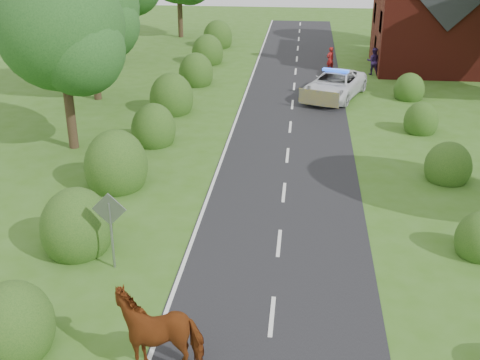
# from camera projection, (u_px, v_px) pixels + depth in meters

# --- Properties ---
(ground) EXTENTS (120.00, 120.00, 0.00)m
(ground) POSITION_uv_depth(u_px,v_px,m) (272.00, 317.00, 16.32)
(ground) COLOR #386518
(road) EXTENTS (6.00, 70.00, 0.02)m
(road) POSITION_uv_depth(u_px,v_px,m) (290.00, 134.00, 29.96)
(road) COLOR black
(road) RESTS_ON ground
(road_markings) EXTENTS (4.96, 70.00, 0.01)m
(road_markings) POSITION_uv_depth(u_px,v_px,m) (254.00, 147.00, 28.22)
(road_markings) COLOR white
(road_markings) RESTS_ON road
(hedgerow_left) EXTENTS (2.75, 50.41, 3.00)m
(hedgerow_left) POSITION_uv_depth(u_px,v_px,m) (144.00, 137.00, 27.29)
(hedgerow_left) COLOR #1F4718
(hedgerow_left) RESTS_ON ground
(hedgerow_right) EXTENTS (2.10, 45.78, 2.10)m
(hedgerow_right) POSITION_uv_depth(u_px,v_px,m) (442.00, 156.00, 25.64)
(hedgerow_right) COLOR #1F4718
(hedgerow_right) RESTS_ON ground
(tree_left_a) EXTENTS (5.74, 5.60, 8.38)m
(tree_left_a) POSITION_uv_depth(u_px,v_px,m) (65.00, 33.00, 25.90)
(tree_left_a) COLOR #332316
(tree_left_a) RESTS_ON ground
(tree_left_b) EXTENTS (5.74, 5.60, 8.07)m
(tree_left_b) POSITION_uv_depth(u_px,v_px,m) (93.00, 12.00, 33.44)
(tree_left_b) COLOR #332316
(tree_left_b) RESTS_ON ground
(road_sign) EXTENTS (1.06, 0.08, 2.53)m
(road_sign) POSITION_uv_depth(u_px,v_px,m) (110.00, 220.00, 17.96)
(road_sign) COLOR gray
(road_sign) RESTS_ON ground
(house) EXTENTS (8.00, 7.40, 9.17)m
(house) POSITION_uv_depth(u_px,v_px,m) (437.00, 14.00, 41.13)
(house) COLOR #5F1A12
(house) RESTS_ON ground
(cow) EXTENTS (2.67, 1.75, 1.75)m
(cow) POSITION_uv_depth(u_px,v_px,m) (160.00, 333.00, 14.32)
(cow) COLOR #65300E
(cow) RESTS_ON ground
(police_van) EXTENTS (4.36, 6.20, 1.72)m
(police_van) POSITION_uv_depth(u_px,v_px,m) (335.00, 85.00, 35.56)
(police_van) COLOR silver
(police_van) RESTS_ON ground
(pedestrian_red) EXTENTS (0.74, 0.71, 1.71)m
(pedestrian_red) POSITION_uv_depth(u_px,v_px,m) (330.00, 60.00, 41.46)
(pedestrian_red) COLOR maroon
(pedestrian_red) RESTS_ON ground
(pedestrian_purple) EXTENTS (0.97, 0.80, 1.83)m
(pedestrian_purple) POSITION_uv_depth(u_px,v_px,m) (373.00, 61.00, 40.72)
(pedestrian_purple) COLOR #362159
(pedestrian_purple) RESTS_ON ground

